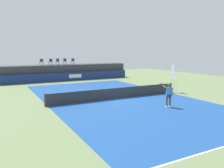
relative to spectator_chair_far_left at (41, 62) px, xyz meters
name	(u,v)px	position (x,y,z in m)	size (l,w,h in m)	color
ground_plane	(102,93)	(3.37, -12.42, -2.69)	(48.00, 48.00, 0.00)	#6B7F51
court_inner	(117,99)	(3.37, -15.42, -2.69)	(12.00, 22.00, 0.00)	#1C478C
sponsor_wall	(70,77)	(3.38, -1.92, -2.09)	(18.00, 0.22, 1.20)	navy
spectator_platform	(66,72)	(3.37, -0.12, -1.59)	(18.00, 2.80, 2.20)	#38383D
spectator_chair_far_left	(41,62)	(0.00, 0.00, 0.00)	(0.48, 0.48, 0.89)	#2D3D56
spectator_chair_left	(51,61)	(1.21, -0.25, 0.00)	(0.44, 0.44, 0.89)	#2D3D56
spectator_chair_center	(57,61)	(2.20, -0.16, 0.00)	(0.44, 0.44, 0.89)	#2D3D56
spectator_chair_right	(65,61)	(3.30, 0.04, 0.00)	(0.44, 0.44, 0.89)	#2D3D56
spectator_chair_far_right	(73,61)	(4.44, -0.17, 0.00)	(0.46, 0.46, 0.89)	#2D3D56
umpire_chair	(174,77)	(9.87, -15.40, -1.11)	(0.52, 0.52, 2.76)	white
tennis_net	(117,93)	(3.37, -15.42, -2.22)	(12.40, 0.02, 0.95)	#2D2D2D
net_post_near	(45,100)	(-2.83, -15.42, -2.19)	(0.10, 0.10, 1.00)	#4C4C51
net_post_far	(171,88)	(9.57, -15.42, -2.19)	(0.10, 0.10, 1.00)	#4C4C51
tennis_player	(168,94)	(5.24, -19.82, -1.73)	(0.56, 1.25, 1.77)	white
tennis_ball	(93,105)	(0.47, -16.82, -2.66)	(0.07, 0.07, 0.07)	#D8EA33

